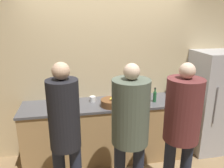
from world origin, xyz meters
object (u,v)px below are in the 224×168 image
Objects in this scene: bottle_green at (155,96)px; cup_white at (93,99)px; person_left at (65,131)px; potted_plant at (172,87)px; refrigerator at (215,102)px; person_right at (182,121)px; person_center at (130,123)px; fruit_bowl at (111,103)px; utensil_crock at (64,97)px; bottle_clear at (149,92)px.

cup_white is at bearing 168.97° from bottle_green.
potted_plant is at bearing 32.79° from person_left.
refrigerator is at bearing 20.57° from person_left.
potted_plant is (0.41, 0.29, 0.03)m from bottle_green.
person_right is (-1.10, -0.95, 0.22)m from refrigerator.
potted_plant is (0.43, 1.16, 0.01)m from person_right.
bottle_green is 0.93m from cup_white.
potted_plant is at bearing 47.64° from person_center.
fruit_bowl is 0.33m from cup_white.
fruit_bowl is (-1.75, -0.12, 0.16)m from refrigerator.
fruit_bowl is (-0.07, 0.78, -0.07)m from person_center.
refrigerator is at bearing -5.09° from utensil_crock.
bottle_clear is 0.20m from bottle_green.
potted_plant is at bearing 34.63° from bottle_green.
cup_white is at bearing -175.37° from potted_plant.
fruit_bowl is at bearing 51.08° from person_left.
utensil_crock is at bearing 176.08° from bottle_clear.
fruit_bowl is at bearing -176.36° from bottle_green.
person_right is 7.69× the size of bottle_green.
utensil_crock reaches higher than fruit_bowl.
person_left is at bearing -88.08° from utensil_crock.
bottle_clear reaches higher than fruit_bowl.
utensil_crock is (-0.04, 1.11, -0.03)m from person_left.
refrigerator is 2.00m from cup_white.
refrigerator is at bearing 40.79° from person_right.
person_left is 7.56× the size of bottle_clear.
refrigerator reaches higher than cup_white.
utensil_crock is 1.37m from bottle_green.
person_center is 1.00× the size of person_right.
bottle_green is at bearing -145.37° from potted_plant.
potted_plant is at bearing 4.63° from cup_white.
fruit_bowl is 1.11× the size of utensil_crock.
person_left is 0.70m from person_center.
person_center is 1.02m from bottle_green.
person_center is 19.08× the size of cup_white.
person_left reaches higher than person_right.
refrigerator reaches higher than fruit_bowl.
person_left is 2.04m from potted_plant.
person_right is 5.75× the size of fruit_bowl.
person_left is at bearing -159.43° from refrigerator.
utensil_crock is 2.98× the size of cup_white.
person_center reaches higher than cup_white.
bottle_clear is 1.04× the size of bottle_green.
refrigerator is 2.43m from utensil_crock.
refrigerator is 0.94× the size of person_left.
person_right reaches higher than refrigerator.
person_right is at bearing -139.21° from refrigerator.
refrigerator is at bearing -17.52° from potted_plant.
bottle_green is (0.60, 0.83, -0.04)m from person_center.
person_left is at bearing 179.08° from person_center.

